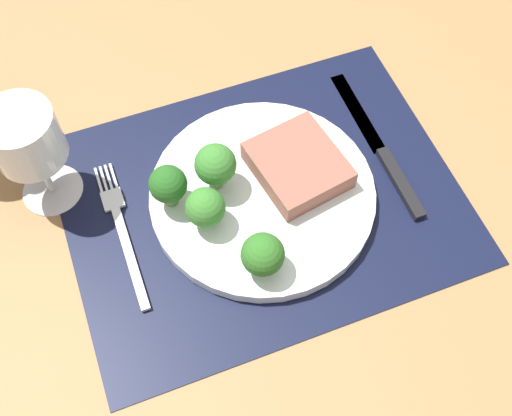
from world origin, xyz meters
The scene contains 11 objects.
ground_plane centered at (0.00, 0.00, -1.50)cm, with size 140.00×110.00×3.00cm, color #996D42.
placemat centered at (0.00, 0.00, 0.15)cm, with size 44.74×34.49×0.30cm, color black.
plate centered at (0.00, 0.00, 1.10)cm, with size 25.79×25.79×1.60cm, color silver.
steak centered at (4.71, 1.07, 3.26)cm, with size 9.18×10.27×2.72cm, color #8C5647.
broccoli_near_steak centered at (-7.09, -1.53, 5.05)cm, with size 4.36×4.36×5.39cm.
broccoli_near_fork centered at (-4.46, 2.75, 5.81)cm, with size 4.64×4.64×6.34cm.
broccoli_center centered at (-3.36, -8.79, 4.97)cm, with size 4.57×4.57×5.44cm.
broccoli_front_edge centered at (-9.99, 2.39, 5.38)cm, with size 4.21×4.21×5.73cm.
fork centered at (-16.24, 1.42, 0.55)cm, with size 2.40×19.20×0.50cm.
knife centered at (15.79, 0.53, 0.60)cm, with size 1.80×23.00×0.80cm.
wine_glass centered at (-22.46, 9.82, 9.72)cm, with size 7.59×7.59×13.69cm.
Camera 1 is at (-13.55, -33.86, 62.18)cm, focal length 43.59 mm.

